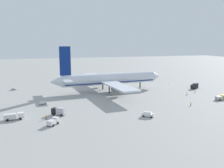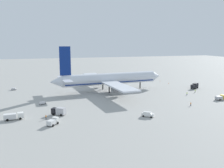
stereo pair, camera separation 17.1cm
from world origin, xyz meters
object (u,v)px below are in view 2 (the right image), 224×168
Objects in this scene: service_truck_4 at (59,111)px; ground_worker_1 at (46,117)px; service_truck_5 at (195,86)px; traffic_cone_4 at (169,83)px; baggage_cart_0 at (14,89)px; service_truck_1 at (14,116)px; service_van at (148,114)px; traffic_cone_1 at (67,80)px; service_truck_0 at (220,97)px; ground_worker_2 at (191,104)px; baggage_cart_1 at (42,103)px; service_truck_2 at (53,122)px; ground_worker_0 at (187,94)px; ground_worker_3 at (195,91)px; airliner at (108,79)px; traffic_cone_3 at (125,79)px; traffic_cone_0 at (60,81)px; traffic_cone_2 at (160,81)px.

service_truck_4 reaches higher than ground_worker_1.
traffic_cone_4 is (-6.22, 20.21, -1.46)m from service_truck_5.
baggage_cart_0 is 65.27m from ground_worker_1.
service_van is at bearing -13.11° from service_truck_1.
service_truck_4 is at bearing -98.79° from traffic_cone_1.
ground_worker_1 is 3.15× the size of traffic_cone_4.
service_truck_0 reaches higher than ground_worker_2.
ground_worker_1 is (0.68, -23.04, 0.18)m from baggage_cart_1.
service_truck_0 is 82.84m from service_truck_2.
ground_worker_0 is (36.75, 28.69, -0.21)m from service_van.
service_van is 98.67m from traffic_cone_1.
service_truck_4 is 1.88× the size of baggage_cart_1.
airliner is at bearing 157.93° from ground_worker_3.
traffic_cone_4 is at bearing 37.54° from service_truck_2.
service_truck_5 is 11.70× the size of traffic_cone_3.
ground_worker_3 is at bearing 13.20° from service_truck_1.
airliner is 49.83m from ground_worker_3.
airliner is 125.71× the size of traffic_cone_4.
service_truck_1 is 89.16m from traffic_cone_0.
airliner is 22.46× the size of baggage_cart_1.
service_truck_2 is at bearing -96.78° from traffic_cone_0.
service_truck_5 is 11.70× the size of traffic_cone_4.
ground_worker_2 is 3.09× the size of traffic_cone_4.
ground_worker_0 is 0.94× the size of ground_worker_1.
service_truck_2 is 1.48× the size of baggage_cart_0.
baggage_cart_1 is 68.20m from traffic_cone_1.
service_truck_0 is at bearing -88.76° from traffic_cone_2.
traffic_cone_0 is (11.40, 95.89, -0.98)m from service_truck_2.
ground_worker_2 is at bearing -38.35° from baggage_cart_0.
service_truck_1 is 60.25m from baggage_cart_0.
service_truck_0 is 10.28× the size of traffic_cone_4.
service_truck_2 is 0.84× the size of service_truck_4.
service_truck_1 is at bearing -168.56° from ground_worker_0.
traffic_cone_4 is at bearing 69.50° from ground_worker_2.
ground_worker_3 reaches higher than traffic_cone_0.
service_truck_5 is at bearing 52.23° from ground_worker_2.
service_van is at bearing -53.12° from baggage_cart_0.
traffic_cone_3 is 35.24m from traffic_cone_4.
ground_worker_0 is (74.87, -2.54, 0.12)m from baggage_cart_1.
service_van is at bearing -89.50° from airliner.
service_truck_1 reaches higher than baggage_cart_1.
service_truck_5 is at bearing -77.31° from traffic_cone_2.
service_truck_5 reaches higher than baggage_cart_1.
service_truck_5 reaches higher than service_truck_1.
service_truck_1 is 4.17× the size of ground_worker_3.
service_truck_2 is 72.64m from baggage_cart_0.
service_van is (35.41, -1.11, -0.22)m from service_truck_2.
ground_worker_1 is (-89.47, -35.13, -0.85)m from service_truck_5.
baggage_cart_0 reaches higher than traffic_cone_2.
traffic_cone_0 is (14.11, 65.77, -0.43)m from baggage_cart_1.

